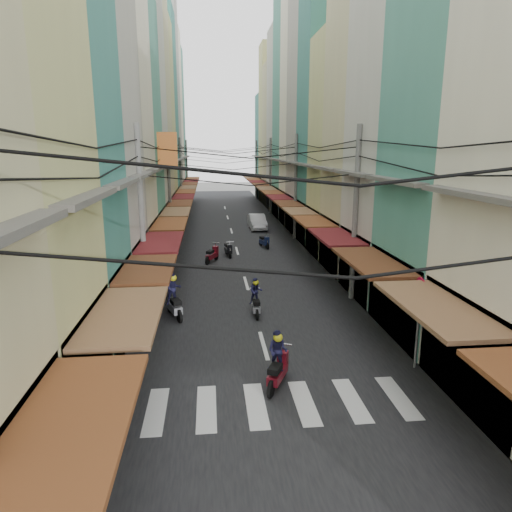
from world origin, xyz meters
TOP-DOWN VIEW (x-y plane):
  - ground at (0.00, 0.00)m, footprint 160.00×160.00m
  - road at (0.00, 20.00)m, footprint 10.00×80.00m
  - sidewalk_left at (-6.50, 20.00)m, footprint 3.00×80.00m
  - sidewalk_right at (6.50, 20.00)m, footprint 3.00×80.00m
  - crosswalk at (-0.00, -6.00)m, footprint 7.55×2.40m
  - building_row_left at (-7.92, 16.56)m, footprint 7.80×67.67m
  - building_row_right at (7.92, 16.45)m, footprint 7.80×68.98m
  - utility_poles at (0.00, 15.01)m, footprint 10.20×66.13m
  - white_car at (2.38, 22.77)m, footprint 4.68×1.90m
  - bicycle at (7.50, 2.15)m, footprint 1.73×1.21m
  - moving_scooters at (-1.08, 3.37)m, footprint 5.98×21.70m
  - parked_scooters at (3.85, -4.58)m, footprint 13.17×13.64m
  - pedestrians at (-4.38, 2.41)m, footprint 14.06×25.25m
  - market_umbrella at (5.99, -3.13)m, footprint 2.43×2.43m
  - traffic_sign at (4.78, -4.25)m, footprint 0.10×0.69m

SIDE VIEW (x-z plane):
  - ground at x=0.00m, z-range 0.00..0.00m
  - white_car at x=2.38m, z-range -0.82..0.82m
  - bicycle at x=7.50m, z-range -0.56..0.56m
  - road at x=0.00m, z-range 0.00..0.02m
  - crosswalk at x=0.00m, z-range 0.02..0.03m
  - sidewalk_left at x=-6.50m, z-range 0.00..0.06m
  - sidewalk_right at x=6.50m, z-range 0.00..0.06m
  - parked_scooters at x=3.85m, z-range -0.02..0.95m
  - moving_scooters at x=-1.08m, z-range -0.45..1.52m
  - pedestrians at x=-4.38m, z-range -0.08..2.14m
  - market_umbrella at x=5.99m, z-range 0.98..3.54m
  - traffic_sign at x=4.78m, z-range 0.74..3.89m
  - utility_poles at x=0.00m, z-range 2.49..10.69m
  - building_row_right at x=7.92m, z-range -1.89..20.71m
  - building_row_left at x=-7.92m, z-range -2.07..21.63m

